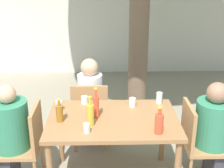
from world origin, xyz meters
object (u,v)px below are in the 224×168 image
object	(u,v)px
oil_cruet_0	(90,114)
person_seated_2	(91,104)
person_seated_1	(220,138)
dining_table_front	(113,126)
patio_chair_2	(90,112)
drinking_glass_1	(85,100)
drinking_glass_0	(59,106)
drinking_glass_3	(159,98)
person_seated_0	(4,141)
soda_bottle_1	(159,123)
amber_bottle_3	(60,113)
patio_chair_0	(27,142)
soda_bottle_2	(96,106)
patio_chair_1	(197,139)
drinking_glass_4	(87,128)
drinking_glass_2	(132,102)

from	to	relation	value
oil_cruet_0	person_seated_2	bearing A→B (deg)	92.40
person_seated_1	oil_cruet_0	size ratio (longest dim) A/B	3.79
dining_table_front	patio_chair_2	distance (m)	0.74
drinking_glass_1	drinking_glass_0	bearing A→B (deg)	-147.40
drinking_glass_1	drinking_glass_3	world-z (taller)	drinking_glass_3
person_seated_0	soda_bottle_1	distance (m)	1.61
amber_bottle_3	drinking_glass_0	world-z (taller)	amber_bottle_3
patio_chair_0	soda_bottle_2	distance (m)	0.82
dining_table_front	patio_chair_2	size ratio (longest dim) A/B	1.47
patio_chair_1	soda_bottle_2	distance (m)	1.13
oil_cruet_0	drinking_glass_3	size ratio (longest dim) A/B	2.39
oil_cruet_0	patio_chair_1	bearing A→B (deg)	7.59
person_seated_1	drinking_glass_4	world-z (taller)	person_seated_1
person_seated_0	drinking_glass_3	world-z (taller)	person_seated_0
patio_chair_2	drinking_glass_3	world-z (taller)	same
person_seated_0	soda_bottle_1	bearing A→B (deg)	78.51
amber_bottle_3	patio_chair_0	bearing A→B (deg)	170.57
patio_chair_0	drinking_glass_2	size ratio (longest dim) A/B	9.28
patio_chair_2	drinking_glass_3	xyz separation A→B (m)	(0.79, -0.33, 0.33)
person_seated_2	soda_bottle_2	size ratio (longest dim) A/B	3.63
drinking_glass_4	person_seated_2	bearing A→B (deg)	90.74
dining_table_front	patio_chair_0	world-z (taller)	patio_chair_0
person_seated_2	drinking_glass_4	bearing A→B (deg)	90.74
soda_bottle_2	drinking_glass_4	size ratio (longest dim) A/B	3.55
dining_table_front	person_seated_2	distance (m)	0.96
oil_cruet_0	patio_chair_2	bearing A→B (deg)	93.10
dining_table_front	oil_cruet_0	size ratio (longest dim) A/B	4.36
soda_bottle_1	person_seated_2	bearing A→B (deg)	118.88
patio_chair_1	drinking_glass_2	xyz separation A→B (m)	(-0.67, 0.26, 0.31)
person_seated_2	amber_bottle_3	xyz separation A→B (m)	(-0.26, -0.97, 0.36)
oil_cruet_0	drinking_glass_0	world-z (taller)	oil_cruet_0
dining_table_front	soda_bottle_2	xyz separation A→B (m)	(-0.17, 0.02, 0.21)
patio_chair_0	amber_bottle_3	bearing A→B (deg)	80.57
amber_bottle_3	drinking_glass_4	xyz separation A→B (m)	(0.27, -0.22, -0.05)
soda_bottle_2	amber_bottle_3	bearing A→B (deg)	-167.07
drinking_glass_1	soda_bottle_2	bearing A→B (deg)	-67.84
drinking_glass_0	soda_bottle_1	bearing A→B (deg)	-27.07
person_seated_1	drinking_glass_4	distance (m)	1.43
person_seated_0	drinking_glass_3	xyz separation A→B (m)	(1.65, 0.34, 0.32)
oil_cruet_0	soda_bottle_1	distance (m)	0.65
soda_bottle_1	amber_bottle_3	distance (m)	0.97
patio_chair_0	person_seated_1	bearing A→B (deg)	90.00
person_seated_2	amber_bottle_3	world-z (taller)	person_seated_2
patio_chair_0	patio_chair_1	world-z (taller)	same
person_seated_0	oil_cruet_0	bearing A→B (deg)	80.74
person_seated_1	person_seated_2	xyz separation A→B (m)	(-1.39, 0.91, -0.00)
person_seated_0	person_seated_2	size ratio (longest dim) A/B	0.99
person_seated_1	drinking_glass_0	xyz separation A→B (m)	(-1.69, 0.19, 0.31)
amber_bottle_3	drinking_glass_1	distance (m)	0.47
amber_bottle_3	drinking_glass_4	distance (m)	0.36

